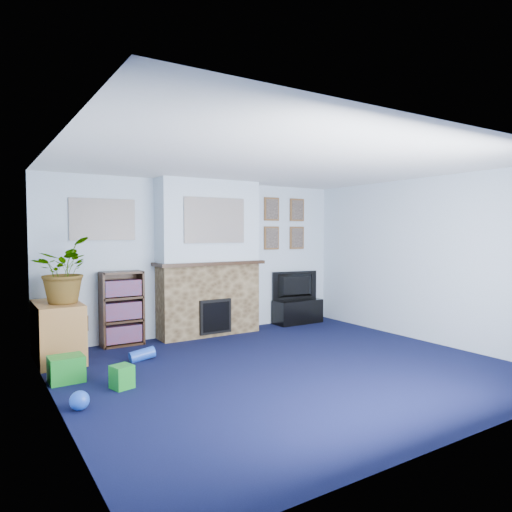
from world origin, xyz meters
TOP-DOWN VIEW (x-y plane):
  - floor at (0.00, 0.00)m, footprint 5.00×4.50m
  - ceiling at (0.00, 0.00)m, footprint 5.00×4.50m
  - wall_back at (0.00, 2.25)m, footprint 5.00×0.04m
  - wall_front at (0.00, -2.25)m, footprint 5.00×0.04m
  - wall_left at (-2.50, 0.00)m, footprint 0.04×4.50m
  - wall_right at (2.50, 0.00)m, footprint 0.04×4.50m
  - chimney_breast at (0.00, 2.05)m, footprint 1.72×0.50m
  - collage_main at (0.00, 1.84)m, footprint 1.00×0.03m
  - collage_left at (-1.55, 2.23)m, footprint 0.90×0.03m
  - portrait_tl at (1.30, 2.23)m, footprint 0.30×0.03m
  - portrait_tr at (1.85, 2.23)m, footprint 0.30×0.03m
  - portrait_bl at (1.30, 2.23)m, footprint 0.30×0.03m
  - portrait_br at (1.85, 2.23)m, footprint 0.30×0.03m
  - tv_stand at (1.72, 2.03)m, footprint 0.87×0.37m
  - television at (1.72, 2.05)m, footprint 0.87×0.25m
  - bookshelf at (-1.34, 2.11)m, footprint 0.58×0.28m
  - sideboard at (-2.24, 1.75)m, footprint 0.52×0.94m
  - potted_plant at (-2.19, 1.70)m, footprint 0.80×0.87m
  - mantel_clock at (-0.12, 2.00)m, footprint 0.10×0.06m
  - mantel_candle at (0.32, 2.00)m, footprint 0.05×0.05m
  - mantel_teddy at (-0.53, 2.00)m, footprint 0.13×0.13m
  - mantel_can at (0.63, 2.00)m, footprint 0.06×0.06m
  - green_crate at (-2.30, 0.83)m, footprint 0.36×0.29m
  - toy_ball at (-2.34, -0.06)m, footprint 0.18×0.18m
  - toy_block at (-1.85, 0.32)m, footprint 0.24×0.24m
  - toy_tube at (-1.35, 1.20)m, footprint 0.33×0.14m

SIDE VIEW (x-z plane):
  - floor at x=0.00m, z-range -0.01..0.01m
  - toy_tube at x=-1.35m, z-range -0.02..0.16m
  - toy_ball at x=-2.34m, z-range 0.00..0.18m
  - toy_block at x=-1.85m, z-range -0.01..0.23m
  - green_crate at x=-2.30m, z-range 0.00..0.28m
  - tv_stand at x=1.72m, z-range 0.02..0.43m
  - sideboard at x=-2.24m, z-range -0.01..0.71m
  - bookshelf at x=-1.34m, z-range -0.02..1.03m
  - television at x=1.72m, z-range 0.41..0.91m
  - potted_plant at x=-2.19m, z-range 0.73..1.54m
  - chimney_breast at x=0.00m, z-range -0.02..2.38m
  - wall_back at x=0.00m, z-range 0.00..2.40m
  - wall_front at x=0.00m, z-range 0.00..2.40m
  - wall_left at x=-2.50m, z-range 0.00..2.40m
  - wall_right at x=2.50m, z-range 0.00..2.40m
  - mantel_can at x=0.63m, z-range 1.15..1.27m
  - mantel_teddy at x=-0.53m, z-range 1.15..1.28m
  - mantel_clock at x=-0.12m, z-range 1.15..1.29m
  - mantel_candle at x=0.32m, z-range 1.15..1.31m
  - portrait_bl at x=1.30m, z-range 1.30..1.70m
  - portrait_br at x=1.85m, z-range 1.30..1.70m
  - collage_left at x=-1.55m, z-range 1.49..2.07m
  - collage_main at x=0.00m, z-range 1.44..2.12m
  - portrait_tl at x=1.30m, z-range 1.80..2.20m
  - portrait_tr at x=1.85m, z-range 1.80..2.20m
  - ceiling at x=0.00m, z-range 2.40..2.40m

